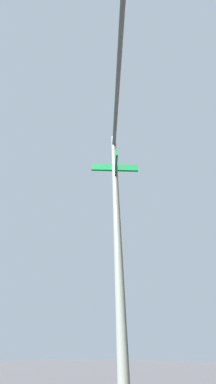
% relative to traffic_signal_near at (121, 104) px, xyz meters
% --- Properties ---
extents(traffic_signal_near, '(3.15, 2.57, 5.76)m').
position_rel_traffic_signal_near_xyz_m(traffic_signal_near, '(0.00, 0.00, 0.00)').
color(traffic_signal_near, '#474C47').
rests_on(traffic_signal_near, ground_plane).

